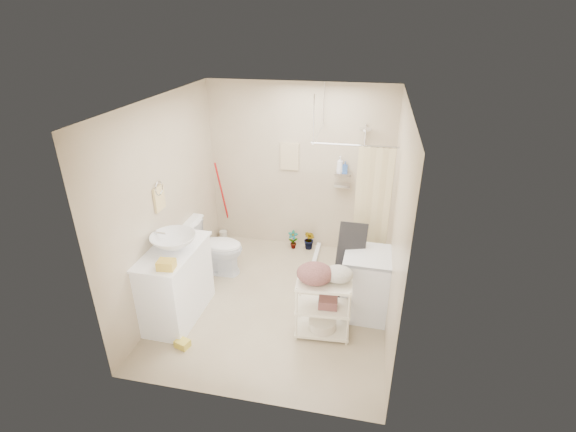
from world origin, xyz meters
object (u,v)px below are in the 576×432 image
vanity (175,283)px  washing_machine (367,284)px  laundry_rack (323,303)px  toilet (215,247)px

vanity → washing_machine: size_ratio=1.26×
washing_machine → laundry_rack: bearing=-131.8°
vanity → washing_machine: (2.30, 0.53, -0.05)m
vanity → washing_machine: bearing=14.5°
vanity → laundry_rack: bearing=2.4°
vanity → laundry_rack: (1.83, 0.03, -0.04)m
toilet → laundry_rack: 1.98m
toilet → laundry_rack: laundry_rack is taller
vanity → toilet: 1.05m
toilet → washing_machine: bearing=-104.6°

